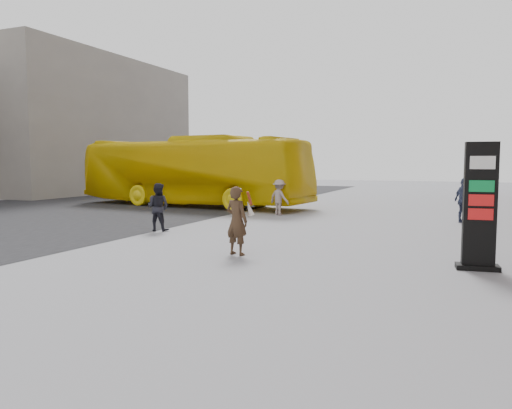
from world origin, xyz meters
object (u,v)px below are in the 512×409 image
at_px(bus, 192,172).
at_px(pedestrian_a, 158,207).
at_px(info_pylon, 480,206).
at_px(woman, 237,220).
at_px(pedestrian_c, 464,201).
at_px(pedestrian_b, 279,197).

relative_size(bus, pedestrian_a, 8.02).
distance_m(info_pylon, woman, 5.54).
bearing_deg(woman, bus, -41.05).
xyz_separation_m(woman, pedestrian_a, (-4.25, 2.83, -0.08)).
bearing_deg(pedestrian_c, pedestrian_b, 53.62).
relative_size(info_pylon, pedestrian_c, 1.61).
bearing_deg(info_pylon, pedestrian_b, 125.14).
xyz_separation_m(bus, pedestrian_b, (5.73, -2.40, -1.02)).
bearing_deg(info_pylon, pedestrian_c, 85.43).
height_order(info_pylon, pedestrian_a, info_pylon).
distance_m(pedestrian_a, pedestrian_c, 11.29).
bearing_deg(pedestrian_a, pedestrian_b, -113.09).
bearing_deg(pedestrian_b, info_pylon, 155.70).
xyz_separation_m(pedestrian_a, pedestrian_b, (2.00, 6.21, -0.03)).
height_order(bus, pedestrian_b, bus).
relative_size(info_pylon, woman, 1.60).
height_order(pedestrian_a, pedestrian_b, pedestrian_a).
distance_m(woman, bus, 13.97).
bearing_deg(bus, pedestrian_c, -93.34).
relative_size(info_pylon, pedestrian_a, 1.71).
bearing_deg(woman, pedestrian_c, -105.24).
height_order(info_pylon, bus, bus).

